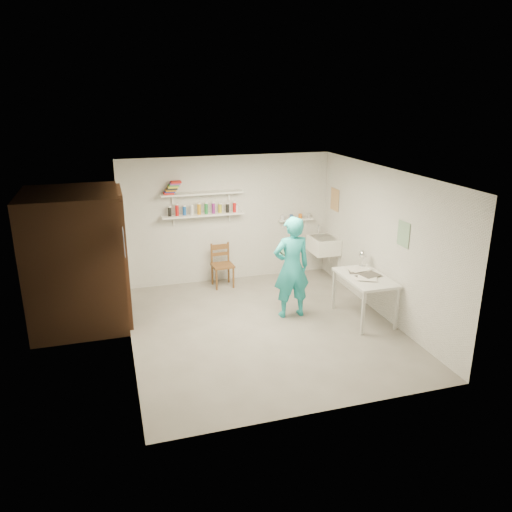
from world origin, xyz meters
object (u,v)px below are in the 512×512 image
object	(u,v)px
belfast_sink	(323,245)
wooden_chair	(223,265)
wall_clock	(287,247)
desk_lamp	(363,254)
man	(292,267)
work_table	(364,298)

from	to	relation	value
belfast_sink	wooden_chair	size ratio (longest dim) A/B	0.73
wall_clock	desk_lamp	bearing A→B (deg)	-11.35
belfast_sink	desk_lamp	distance (m)	1.43
wooden_chair	man	bearing A→B (deg)	-67.30
belfast_sink	work_table	xyz separation A→B (m)	(-0.11, -1.85, -0.34)
work_table	desk_lamp	xyz separation A→B (m)	(0.18, 0.44, 0.58)
belfast_sink	desk_lamp	bearing A→B (deg)	-87.18
belfast_sink	wooden_chair	bearing A→B (deg)	174.34
wall_clock	work_table	world-z (taller)	wall_clock
man	wooden_chair	xyz separation A→B (m)	(-0.77, 1.59, -0.42)
desk_lamp	wooden_chair	bearing A→B (deg)	141.55
man	wooden_chair	distance (m)	1.81
work_table	wooden_chair	bearing A→B (deg)	132.08
wooden_chair	desk_lamp	bearing A→B (deg)	-41.49
man	wall_clock	xyz separation A→B (m)	(0.00, 0.22, 0.28)
belfast_sink	work_table	world-z (taller)	belfast_sink
wall_clock	belfast_sink	bearing A→B (deg)	44.14
work_table	desk_lamp	bearing A→B (deg)	67.58
belfast_sink	wooden_chair	world-z (taller)	belfast_sink
belfast_sink	wall_clock	distance (m)	1.72
wall_clock	wooden_chair	distance (m)	1.72
man	desk_lamp	size ratio (longest dim) A/B	12.27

